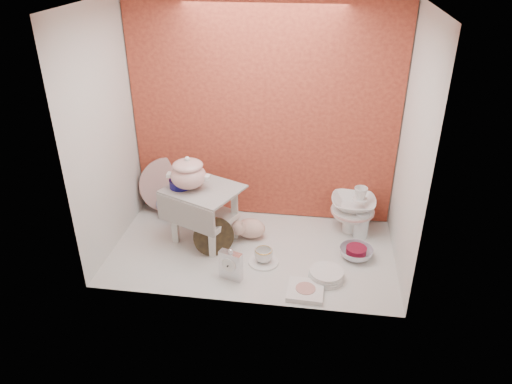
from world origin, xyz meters
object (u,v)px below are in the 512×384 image
Objects in this scene: blue_white_vase at (171,201)px; plush_pig at (251,228)px; porcelain_tower at (353,209)px; mantel_clock at (231,264)px; gold_rim_teacup at (264,255)px; crystal_bowl at (356,253)px; step_stool at (205,214)px; soup_tureen at (188,173)px; dinner_plate_stack at (326,275)px; floral_platter at (168,185)px.

plush_pig is at bearing -19.67° from blue_white_vase.
porcelain_tower reaches higher than plush_pig.
gold_rim_teacup is at bearing 65.01° from mantel_clock.
mantel_clock reaches higher than crystal_bowl.
step_stool is 1.30× the size of porcelain_tower.
step_stool reaches higher than mantel_clock.
porcelain_tower is (0.55, 0.46, 0.11)m from gold_rim_teacup.
dinner_plate_stack is (0.89, -0.30, -0.47)m from soup_tureen.
dinner_plate_stack is (0.56, 0.07, -0.07)m from mantel_clock.
mantel_clock is at bearing -138.37° from porcelain_tower.
soup_tureen is at bearing -53.82° from floral_platter.
plush_pig is 1.18× the size of crystal_bowl.
mantel_clock is 0.96× the size of crystal_bowl.
dinner_plate_stack is at bearing -15.38° from gold_rim_teacup.
step_stool is 0.32m from soup_tureen.
blue_white_vase is 0.91× the size of plush_pig.
plush_pig is at bearing -164.36° from porcelain_tower.
porcelain_tower is at bearing 14.33° from soup_tureen.
step_stool is at bearing -41.58° from blue_white_vase.
plush_pig is at bearing 11.96° from soup_tureen.
soup_tureen is at bearing -145.61° from step_stool.
mantel_clock reaches higher than plush_pig.
crystal_bowl is at bearing -27.72° from plush_pig.
step_stool is 2.18× the size of mantel_clock.
floral_platter reaches higher than step_stool.
porcelain_tower reaches higher than crystal_bowl.
gold_rim_teacup is at bearing -82.96° from plush_pig.
step_stool is at bearing 158.68° from dinner_plate_stack.
soup_tureen is at bearing 161.45° from dinner_plate_stack.
mantel_clock is 0.96m from porcelain_tower.
step_stool is at bearing -44.93° from floral_platter.
floral_platter is 1.93× the size of crystal_bowl.
porcelain_tower is at bearing -4.48° from floral_platter.
step_stool is 0.47m from mantel_clock.
soup_tureen reaches higher than step_stool.
floral_platter is at bearing 116.77° from blue_white_vase.
step_stool is 0.32m from plush_pig.
soup_tureen is at bearing -165.67° from porcelain_tower.
blue_white_vase is at bearing 151.99° from dinner_plate_stack.
plush_pig is (0.05, 0.45, -0.03)m from mantel_clock.
floral_platter is 1.35m from dinner_plate_stack.
floral_platter is at bearing 138.81° from plush_pig.
floral_platter reaches higher than dinner_plate_stack.
porcelain_tower is at bearing -1.45° from plush_pig.
floral_platter reaches higher than blue_white_vase.
blue_white_vase is at bearing 146.28° from gold_rim_teacup.
blue_white_vase is (-0.32, 0.28, -0.08)m from step_stool.
porcelain_tower is (1.05, 0.27, -0.33)m from soup_tureen.
mantel_clock is at bearing -172.64° from dinner_plate_stack.
step_stool is at bearing 141.04° from mantel_clock.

